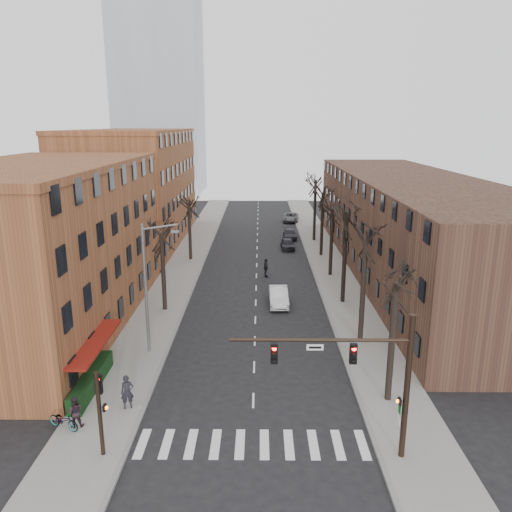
{
  "coord_description": "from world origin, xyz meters",
  "views": [
    {
      "loc": [
        0.36,
        -21.22,
        15.19
      ],
      "look_at": [
        0.02,
        20.9,
        4.0
      ],
      "focal_mm": 35.0,
      "sensor_mm": 36.0,
      "label": 1
    }
  ],
  "objects_px": {
    "silver_sedan": "(279,296)",
    "parked_car_mid": "(290,234)",
    "parked_car_near": "(287,244)",
    "pedestrian_a": "(127,392)",
    "bicycle": "(64,420)"
  },
  "relations": [
    {
      "from": "parked_car_near",
      "to": "parked_car_mid",
      "type": "height_order",
      "value": "parked_car_near"
    },
    {
      "from": "pedestrian_a",
      "to": "silver_sedan",
      "type": "bearing_deg",
      "value": 43.88
    },
    {
      "from": "silver_sedan",
      "to": "parked_car_mid",
      "type": "bearing_deg",
      "value": 83.49
    },
    {
      "from": "silver_sedan",
      "to": "parked_car_mid",
      "type": "relative_size",
      "value": 1.05
    },
    {
      "from": "parked_car_near",
      "to": "bicycle",
      "type": "distance_m",
      "value": 40.66
    },
    {
      "from": "parked_car_mid",
      "to": "bicycle",
      "type": "xyz_separation_m",
      "value": [
        -14.05,
        -44.28,
        0.01
      ]
    },
    {
      "from": "parked_car_mid",
      "to": "bicycle",
      "type": "relative_size",
      "value": 2.32
    },
    {
      "from": "parked_car_near",
      "to": "pedestrian_a",
      "type": "height_order",
      "value": "pedestrian_a"
    },
    {
      "from": "pedestrian_a",
      "to": "bicycle",
      "type": "height_order",
      "value": "pedestrian_a"
    },
    {
      "from": "parked_car_near",
      "to": "bicycle",
      "type": "relative_size",
      "value": 2.1
    },
    {
      "from": "silver_sedan",
      "to": "pedestrian_a",
      "type": "height_order",
      "value": "pedestrian_a"
    },
    {
      "from": "silver_sedan",
      "to": "parked_car_near",
      "type": "height_order",
      "value": "silver_sedan"
    },
    {
      "from": "silver_sedan",
      "to": "bicycle",
      "type": "height_order",
      "value": "silver_sedan"
    },
    {
      "from": "silver_sedan",
      "to": "parked_car_near",
      "type": "relative_size",
      "value": 1.16
    },
    {
      "from": "silver_sedan",
      "to": "pedestrian_a",
      "type": "relative_size",
      "value": 2.36
    }
  ]
}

